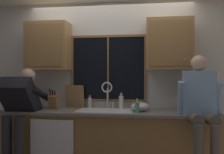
# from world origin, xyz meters

# --- Properties ---
(back_wall) EXTENTS (5.42, 0.12, 2.55)m
(back_wall) POSITION_xyz_m (0.00, 0.06, 1.27)
(back_wall) COLOR silver
(back_wall) RESTS_ON floor
(window_glass) EXTENTS (1.10, 0.02, 0.95)m
(window_glass) POSITION_xyz_m (-0.03, -0.01, 1.52)
(window_glass) COLOR black
(window_frame_top) EXTENTS (1.17, 0.02, 0.04)m
(window_frame_top) POSITION_xyz_m (-0.03, -0.02, 2.02)
(window_frame_top) COLOR brown
(window_frame_bottom) EXTENTS (1.17, 0.02, 0.04)m
(window_frame_bottom) POSITION_xyz_m (-0.03, -0.02, 1.03)
(window_frame_bottom) COLOR brown
(window_frame_left) EXTENTS (0.03, 0.02, 0.95)m
(window_frame_left) POSITION_xyz_m (-0.60, -0.02, 1.52)
(window_frame_left) COLOR brown
(window_frame_right) EXTENTS (0.03, 0.02, 0.95)m
(window_frame_right) POSITION_xyz_m (0.54, -0.02, 1.52)
(window_frame_right) COLOR brown
(window_mullion_center) EXTENTS (0.02, 0.02, 0.95)m
(window_mullion_center) POSITION_xyz_m (-0.03, -0.02, 1.52)
(window_mullion_center) COLOR brown
(lower_cabinet_run) EXTENTS (3.02, 0.58, 0.88)m
(lower_cabinet_run) POSITION_xyz_m (0.00, -0.29, 0.44)
(lower_cabinet_run) COLOR olive
(lower_cabinet_run) RESTS_ON floor
(countertop) EXTENTS (3.08, 0.62, 0.04)m
(countertop) POSITION_xyz_m (0.00, -0.31, 0.90)
(countertop) COLOR slate
(countertop) RESTS_ON lower_cabinet_run
(dishwasher_front) EXTENTS (0.60, 0.02, 0.74)m
(dishwasher_front) POSITION_xyz_m (-0.70, -0.61, 0.46)
(dishwasher_front) COLOR white
(upper_cabinet_left) EXTENTS (0.64, 0.36, 0.72)m
(upper_cabinet_left) POSITION_xyz_m (-0.93, -0.17, 1.86)
(upper_cabinet_left) COLOR #A87A47
(upper_cabinet_right) EXTENTS (0.64, 0.36, 0.72)m
(upper_cabinet_right) POSITION_xyz_m (0.87, -0.17, 1.86)
(upper_cabinet_right) COLOR #A87A47
(sink) EXTENTS (0.80, 0.46, 0.21)m
(sink) POSITION_xyz_m (-0.03, -0.30, 0.82)
(sink) COLOR silver
(sink) RESTS_ON lower_cabinet_run
(faucet) EXTENTS (0.18, 0.09, 0.40)m
(faucet) POSITION_xyz_m (-0.02, -0.12, 1.17)
(faucet) COLOR silver
(faucet) RESTS_ON countertop
(person_standing) EXTENTS (0.53, 0.71, 1.52)m
(person_standing) POSITION_xyz_m (-1.17, -0.60, 0.95)
(person_standing) COLOR #262628
(person_standing) RESTS_ON floor
(person_sitting_on_counter) EXTENTS (0.54, 0.61, 1.26)m
(person_sitting_on_counter) POSITION_xyz_m (1.22, -0.57, 1.10)
(person_sitting_on_counter) COLOR #595147
(person_sitting_on_counter) RESTS_ON countertop
(knife_block) EXTENTS (0.12, 0.18, 0.32)m
(knife_block) POSITION_xyz_m (-0.80, -0.27, 1.03)
(knife_block) COLOR olive
(knife_block) RESTS_ON countertop
(cutting_board) EXTENTS (0.28, 0.09, 0.35)m
(cutting_board) POSITION_xyz_m (-0.53, -0.09, 1.09)
(cutting_board) COLOR #997047
(cutting_board) RESTS_ON countertop
(mixing_bowl) EXTENTS (0.26, 0.26, 0.13)m
(mixing_bowl) POSITION_xyz_m (0.46, -0.28, 0.98)
(mixing_bowl) COLOR silver
(mixing_bowl) RESTS_ON countertop
(soap_dispenser) EXTENTS (0.06, 0.07, 0.20)m
(soap_dispenser) POSITION_xyz_m (0.43, -0.48, 1.00)
(soap_dispenser) COLOR #59A566
(soap_dispenser) RESTS_ON countertop
(bottle_green_glass) EXTENTS (0.07, 0.07, 0.25)m
(bottle_green_glass) POSITION_xyz_m (0.18, -0.08, 1.02)
(bottle_green_glass) COLOR silver
(bottle_green_glass) RESTS_ON countertop
(bottle_tall_clear) EXTENTS (0.07, 0.07, 0.20)m
(bottle_tall_clear) POSITION_xyz_m (-0.31, -0.06, 1.00)
(bottle_tall_clear) COLOR #B7B7BC
(bottle_tall_clear) RESTS_ON countertop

